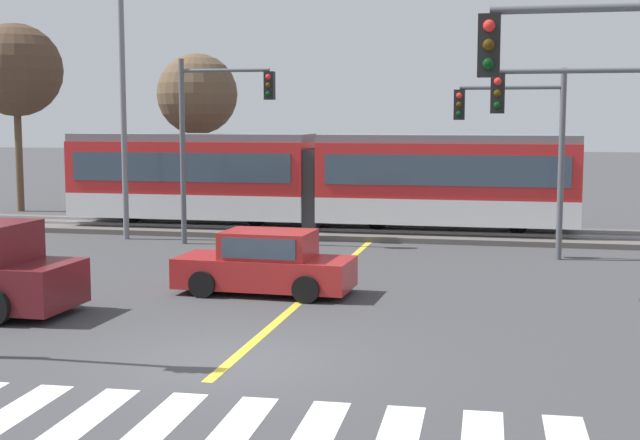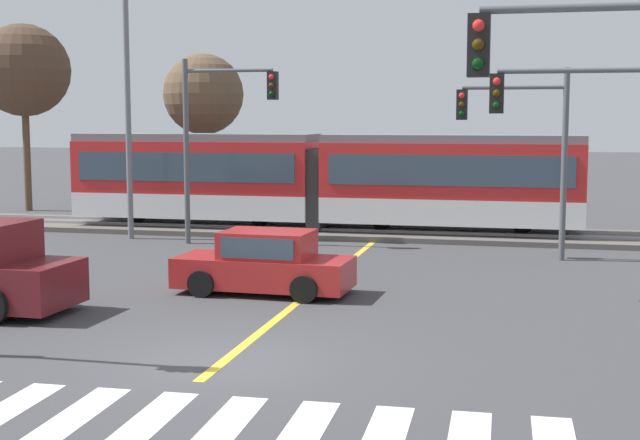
# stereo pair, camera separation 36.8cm
# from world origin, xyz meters

# --- Properties ---
(ground_plane) EXTENTS (200.00, 200.00, 0.00)m
(ground_plane) POSITION_xyz_m (0.00, 0.00, 0.00)
(ground_plane) COLOR #3D3D3F
(track_bed) EXTENTS (120.00, 4.00, 0.18)m
(track_bed) POSITION_xyz_m (0.00, 17.16, 0.09)
(track_bed) COLOR #56514C
(track_bed) RESTS_ON ground
(rail_near) EXTENTS (120.00, 0.08, 0.10)m
(rail_near) POSITION_xyz_m (0.00, 16.44, 0.23)
(rail_near) COLOR #939399
(rail_near) RESTS_ON track_bed
(rail_far) EXTENTS (120.00, 0.08, 0.10)m
(rail_far) POSITION_xyz_m (0.00, 17.88, 0.23)
(rail_far) COLOR #939399
(rail_far) RESTS_ON track_bed
(light_rail_tram) EXTENTS (18.50, 2.64, 3.43)m
(light_rail_tram) POSITION_xyz_m (-2.29, 17.16, 2.05)
(light_rail_tram) COLOR silver
(light_rail_tram) RESTS_ON track_bed
(crosswalk_stripe_3) EXTENTS (0.63, 2.81, 0.01)m
(crosswalk_stripe_3) POSITION_xyz_m (-2.20, -3.31, 0.00)
(crosswalk_stripe_3) COLOR silver
(crosswalk_stripe_3) RESTS_ON ground
(crosswalk_stripe_4) EXTENTS (0.63, 2.81, 0.01)m
(crosswalk_stripe_4) POSITION_xyz_m (-1.10, -3.29, 0.00)
(crosswalk_stripe_4) COLOR silver
(crosswalk_stripe_4) RESTS_ON ground
(crosswalk_stripe_5) EXTENTS (0.63, 2.81, 0.01)m
(crosswalk_stripe_5) POSITION_xyz_m (0.00, -3.26, 0.00)
(crosswalk_stripe_5) COLOR silver
(crosswalk_stripe_5) RESTS_ON ground
(crosswalk_stripe_6) EXTENTS (0.63, 2.81, 0.01)m
(crosswalk_stripe_6) POSITION_xyz_m (1.10, -3.23, 0.00)
(crosswalk_stripe_6) COLOR silver
(crosswalk_stripe_6) RESTS_ON ground
(crosswalk_stripe_7) EXTENTS (0.63, 2.81, 0.01)m
(crosswalk_stripe_7) POSITION_xyz_m (2.20, -3.20, 0.00)
(crosswalk_stripe_7) COLOR silver
(crosswalk_stripe_7) RESTS_ON ground
(crosswalk_stripe_8) EXTENTS (0.63, 2.81, 0.01)m
(crosswalk_stripe_8) POSITION_xyz_m (3.30, -3.17, 0.00)
(crosswalk_stripe_8) COLOR silver
(crosswalk_stripe_8) RESTS_ON ground
(lane_centre_line) EXTENTS (0.20, 16.42, 0.01)m
(lane_centre_line) POSITION_xyz_m (0.00, 6.95, 0.00)
(lane_centre_line) COLOR gold
(lane_centre_line) RESTS_ON ground
(sedan_crossing) EXTENTS (4.26, 2.04, 1.52)m
(sedan_crossing) POSITION_xyz_m (-1.05, 5.94, 0.70)
(sedan_crossing) COLOR #B22323
(sedan_crossing) RESTS_ON ground
(traffic_light_far_left) EXTENTS (3.25, 0.38, 6.12)m
(traffic_light_far_left) POSITION_xyz_m (-4.96, 13.55, 4.03)
(traffic_light_far_left) COLOR #515459
(traffic_light_far_left) RESTS_ON ground
(traffic_light_mid_right) EXTENTS (4.25, 0.38, 5.75)m
(traffic_light_mid_right) POSITION_xyz_m (6.83, 6.56, 3.81)
(traffic_light_mid_right) COLOR #515459
(traffic_light_mid_right) RESTS_ON ground
(traffic_light_far_right) EXTENTS (3.25, 0.38, 5.64)m
(traffic_light_far_right) POSITION_xyz_m (4.98, 12.73, 3.66)
(traffic_light_far_right) COLOR #515459
(traffic_light_far_right) RESTS_ON ground
(street_lamp_west) EXTENTS (2.27, 0.28, 9.29)m
(street_lamp_west) POSITION_xyz_m (-8.20, 14.24, 5.24)
(street_lamp_west) COLOR slate
(street_lamp_west) RESTS_ON ground
(bare_tree_far_west) EXTENTS (4.12, 4.12, 8.37)m
(bare_tree_far_west) POSITION_xyz_m (-16.99, 21.89, 6.28)
(bare_tree_far_west) COLOR brown
(bare_tree_far_west) RESTS_ON ground
(bare_tree_west) EXTENTS (3.40, 3.40, 6.89)m
(bare_tree_west) POSITION_xyz_m (-8.40, 21.59, 5.16)
(bare_tree_west) COLOR brown
(bare_tree_west) RESTS_ON ground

